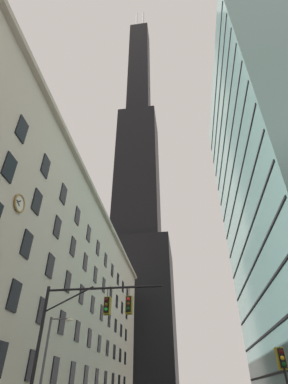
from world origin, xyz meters
name	(u,v)px	position (x,y,z in m)	size (l,w,h in m)	color
station_building	(51,295)	(-17.51, 28.53, 14.13)	(13.69, 69.06, 28.32)	beige
dark_skyscraper	(137,202)	(-13.86, 83.29, 64.26)	(23.79, 23.79, 216.55)	black
traffic_signal_mast	(88,322)	(-4.12, 5.23, 5.64)	(7.63, 0.63, 7.72)	black
traffic_light_near_right	(283,364)	(6.55, 5.13, 3.32)	(0.40, 0.63, 3.94)	black
street_lamppost	(48,357)	(-8.66, 10.73, 4.33)	(1.91, 0.32, 7.03)	#47474C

